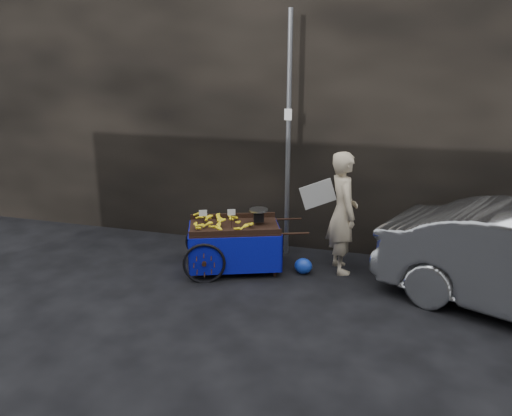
% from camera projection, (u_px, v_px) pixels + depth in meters
% --- Properties ---
extents(ground, '(80.00, 80.00, 0.00)m').
position_uv_depth(ground, '(248.00, 282.00, 7.62)').
color(ground, black).
rests_on(ground, ground).
extents(building_wall, '(13.50, 2.00, 5.00)m').
position_uv_depth(building_wall, '(309.00, 101.00, 9.16)').
color(building_wall, black).
rests_on(building_wall, ground).
extents(street_pole, '(0.12, 0.10, 4.00)m').
position_uv_depth(street_pole, '(288.00, 138.00, 8.14)').
color(street_pole, slate).
rests_on(street_pole, ground).
extents(banana_cart, '(2.12, 1.50, 1.06)m').
position_uv_depth(banana_cart, '(231.00, 231.00, 7.90)').
color(banana_cart, black).
rests_on(banana_cart, ground).
extents(vendor, '(0.99, 0.83, 1.93)m').
position_uv_depth(vendor, '(343.00, 213.00, 7.76)').
color(vendor, '#C2B090').
rests_on(vendor, ground).
extents(plastic_bag, '(0.28, 0.23, 0.25)m').
position_uv_depth(plastic_bag, '(303.00, 266.00, 7.87)').
color(plastic_bag, '#1737AE').
rests_on(plastic_bag, ground).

